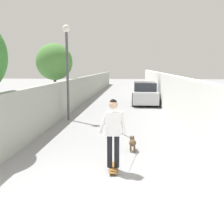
{
  "coord_description": "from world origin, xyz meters",
  "views": [
    {
      "loc": [
        -4.7,
        -0.84,
        2.6
      ],
      "look_at": [
        4.76,
        -0.11,
        1.0
      ],
      "focal_mm": 42.89,
      "sensor_mm": 36.0,
      "label": 1
    }
  ],
  "objects_px": {
    "person_skateboarder": "(113,128)",
    "car_near": "(145,94)",
    "skateboard": "(113,168)",
    "tree_left_mid": "(54,62)",
    "lamp_post": "(67,56)",
    "dog": "(132,142)"
  },
  "relations": [
    {
      "from": "skateboard",
      "to": "tree_left_mid",
      "type": "bearing_deg",
      "value": 22.85
    },
    {
      "from": "lamp_post",
      "to": "person_skateboarder",
      "type": "distance_m",
      "value": 7.2
    },
    {
      "from": "person_skateboarder",
      "to": "car_near",
      "type": "height_order",
      "value": "person_skateboarder"
    },
    {
      "from": "lamp_post",
      "to": "dog",
      "type": "xyz_separation_m",
      "value": [
        -4.73,
        -3.16,
        -2.82
      ]
    },
    {
      "from": "tree_left_mid",
      "to": "skateboard",
      "type": "relative_size",
      "value": 5.1
    },
    {
      "from": "lamp_post",
      "to": "person_skateboarder",
      "type": "relative_size",
      "value": 2.61
    },
    {
      "from": "car_near",
      "to": "skateboard",
      "type": "bearing_deg",
      "value": 173.95
    },
    {
      "from": "skateboard",
      "to": "dog",
      "type": "xyz_separation_m",
      "value": [
        1.64,
        -0.49,
        0.21
      ]
    },
    {
      "from": "tree_left_mid",
      "to": "skateboard",
      "type": "xyz_separation_m",
      "value": [
        -11.24,
        -4.74,
        -2.86
      ]
    },
    {
      "from": "tree_left_mid",
      "to": "lamp_post",
      "type": "bearing_deg",
      "value": -157.05
    },
    {
      "from": "lamp_post",
      "to": "person_skateboarder",
      "type": "height_order",
      "value": "lamp_post"
    },
    {
      "from": "lamp_post",
      "to": "person_skateboarder",
      "type": "xyz_separation_m",
      "value": [
        -6.38,
        -2.68,
        -1.99
      ]
    },
    {
      "from": "lamp_post",
      "to": "dog",
      "type": "height_order",
      "value": "lamp_post"
    },
    {
      "from": "person_skateboarder",
      "to": "car_near",
      "type": "distance_m",
      "value": 12.67
    },
    {
      "from": "dog",
      "to": "tree_left_mid",
      "type": "bearing_deg",
      "value": 28.55
    },
    {
      "from": "skateboard",
      "to": "car_near",
      "type": "bearing_deg",
      "value": -6.05
    },
    {
      "from": "person_skateboarder",
      "to": "skateboard",
      "type": "bearing_deg",
      "value": -9.46
    },
    {
      "from": "person_skateboarder",
      "to": "car_near",
      "type": "xyz_separation_m",
      "value": [
        12.59,
        -1.33,
        -0.39
      ]
    },
    {
      "from": "skateboard",
      "to": "car_near",
      "type": "height_order",
      "value": "car_near"
    },
    {
      "from": "skateboard",
      "to": "person_skateboarder",
      "type": "xyz_separation_m",
      "value": [
        -0.0,
        0.0,
        1.04
      ]
    },
    {
      "from": "tree_left_mid",
      "to": "car_near",
      "type": "xyz_separation_m",
      "value": [
        1.35,
        -6.07,
        -2.21
      ]
    },
    {
      "from": "skateboard",
      "to": "dog",
      "type": "relative_size",
      "value": 0.42
    }
  ]
}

